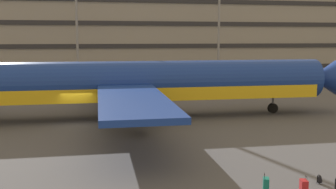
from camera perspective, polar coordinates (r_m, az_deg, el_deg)
The scene contains 7 objects.
ground_plane at distance 33.17m, azimuth -12.81°, elevation -4.07°, with size 600.00×600.00×0.00m, color #4C4C51.
terminal_structure at distance 76.05m, azimuth -12.22°, elevation 9.71°, with size 158.01×20.19×18.51m.
airliner at distance 34.32m, azimuth -5.39°, elevation 1.59°, with size 39.10×31.61×10.14m.
light_mast_center_right at distance 63.52m, azimuth 7.34°, elevation 12.53°, with size 1.80×0.50×20.37m.
suitcase_upright at distance 18.62m, azimuth 18.83°, elevation -12.60°, with size 0.36×0.47×0.98m.
suitcase_scuffed at distance 18.37m, azimuth 13.81°, elevation -12.66°, with size 0.37×0.45×1.03m.
backpack_silver at distance 20.67m, azimuth 20.87°, elevation -11.29°, with size 0.35×0.36×0.47m.
Camera 1 is at (1.01, -32.43, 6.88)m, focal length 42.62 mm.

